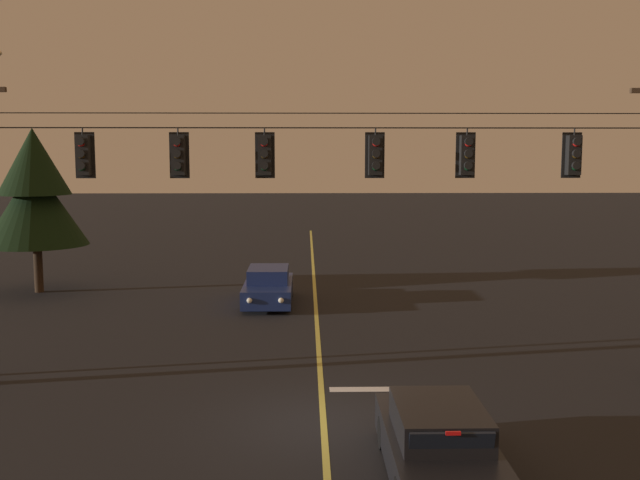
# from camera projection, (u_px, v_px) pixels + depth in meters

# --- Properties ---
(ground_plane) EXTENTS (180.00, 180.00, 0.00)m
(ground_plane) POSITION_uv_depth(u_px,v_px,m) (323.00, 422.00, 15.57)
(ground_plane) COLOR black
(lane_centre_stripe) EXTENTS (0.14, 60.00, 0.01)m
(lane_centre_stripe) POSITION_uv_depth(u_px,v_px,m) (317.00, 326.00, 24.28)
(lane_centre_stripe) COLOR #D1C64C
(lane_centre_stripe) RESTS_ON ground
(stop_bar_paint) EXTENTS (3.40, 0.36, 0.01)m
(stop_bar_paint) POSITION_uv_depth(u_px,v_px,m) (399.00, 389.00, 17.77)
(stop_bar_paint) COLOR silver
(stop_bar_paint) RESTS_ON ground
(signal_span_assembly) EXTENTS (18.64, 0.32, 7.75)m
(signal_span_assembly) POSITION_uv_depth(u_px,v_px,m) (321.00, 223.00, 17.85)
(signal_span_assembly) COLOR #423021
(signal_span_assembly) RESTS_ON ground
(traffic_light_leftmost) EXTENTS (0.48, 0.41, 1.22)m
(traffic_light_leftmost) POSITION_uv_depth(u_px,v_px,m) (83.00, 155.00, 17.52)
(traffic_light_leftmost) COLOR black
(traffic_light_left_inner) EXTENTS (0.48, 0.41, 1.22)m
(traffic_light_left_inner) POSITION_uv_depth(u_px,v_px,m) (178.00, 155.00, 17.56)
(traffic_light_left_inner) COLOR black
(traffic_light_centre) EXTENTS (0.48, 0.41, 1.22)m
(traffic_light_centre) POSITION_uv_depth(u_px,v_px,m) (265.00, 155.00, 17.60)
(traffic_light_centre) COLOR black
(traffic_light_right_inner) EXTENTS (0.48, 0.41, 1.22)m
(traffic_light_right_inner) POSITION_uv_depth(u_px,v_px,m) (375.00, 155.00, 17.66)
(traffic_light_right_inner) COLOR black
(traffic_light_rightmost) EXTENTS (0.48, 0.41, 1.22)m
(traffic_light_rightmost) POSITION_uv_depth(u_px,v_px,m) (467.00, 155.00, 17.70)
(traffic_light_rightmost) COLOR black
(traffic_light_far_right) EXTENTS (0.48, 0.41, 1.22)m
(traffic_light_far_right) POSITION_uv_depth(u_px,v_px,m) (574.00, 155.00, 17.75)
(traffic_light_far_right) COLOR black
(car_waiting_near_lane) EXTENTS (1.80, 4.33, 1.39)m
(car_waiting_near_lane) POSITION_uv_depth(u_px,v_px,m) (438.00, 444.00, 12.79)
(car_waiting_near_lane) COLOR black
(car_waiting_near_lane) RESTS_ON ground
(car_oncoming_lead) EXTENTS (1.80, 4.42, 1.39)m
(car_oncoming_lead) POSITION_uv_depth(u_px,v_px,m) (268.00, 287.00, 27.81)
(car_oncoming_lead) COLOR navy
(car_oncoming_lead) RESTS_ON ground
(tree_verge_near) EXTENTS (4.17, 4.17, 6.77)m
(tree_verge_near) POSITION_uv_depth(u_px,v_px,m) (35.00, 193.00, 29.70)
(tree_verge_near) COLOR #332316
(tree_verge_near) RESTS_ON ground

